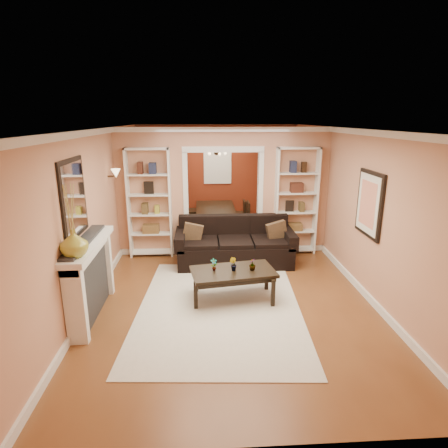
{
  "coord_description": "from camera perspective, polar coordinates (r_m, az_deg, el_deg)",
  "views": [
    {
      "loc": [
        -0.45,
        -6.69,
        2.87
      ],
      "look_at": [
        -0.1,
        -0.8,
        1.2
      ],
      "focal_mm": 30.0,
      "sensor_mm": 36.0,
      "label": 1
    }
  ],
  "objects": [
    {
      "name": "floor",
      "position": [
        7.29,
        0.42,
        -7.35
      ],
      "size": [
        8.0,
        8.0,
        0.0
      ],
      "primitive_type": "plane",
      "color": "brown",
      "rests_on": "ground"
    },
    {
      "name": "ceiling",
      "position": [
        6.7,
        0.47,
        14.38
      ],
      "size": [
        8.0,
        8.0,
        0.0
      ],
      "primitive_type": "plane",
      "rotation": [
        3.14,
        0.0,
        0.0
      ],
      "color": "white",
      "rests_on": "ground"
    },
    {
      "name": "wall_back",
      "position": [
        10.8,
        -1.0,
        7.75
      ],
      "size": [
        8.0,
        0.0,
        8.0
      ],
      "primitive_type": "plane",
      "rotation": [
        1.57,
        0.0,
        0.0
      ],
      "color": "tan",
      "rests_on": "ground"
    },
    {
      "name": "wall_front",
      "position": [
        3.12,
        5.52,
        -13.44
      ],
      "size": [
        8.0,
        0.0,
        8.0
      ],
      "primitive_type": "plane",
      "rotation": [
        -1.57,
        0.0,
        0.0
      ],
      "color": "tan",
      "rests_on": "ground"
    },
    {
      "name": "wall_left",
      "position": [
        7.09,
        -18.04,
        2.66
      ],
      "size": [
        0.0,
        8.0,
        8.0
      ],
      "primitive_type": "plane",
      "rotation": [
        1.57,
        0.0,
        1.57
      ],
      "color": "tan",
      "rests_on": "ground"
    },
    {
      "name": "wall_right",
      "position": [
        7.37,
        18.2,
        3.13
      ],
      "size": [
        0.0,
        8.0,
        8.0
      ],
      "primitive_type": "plane",
      "rotation": [
        1.57,
        0.0,
        -1.57
      ],
      "color": "tan",
      "rests_on": "ground"
    },
    {
      "name": "partition_wall",
      "position": [
        8.05,
        -0.14,
        4.94
      ],
      "size": [
        4.5,
        0.15,
        2.7
      ],
      "primitive_type": "cube",
      "color": "tan",
      "rests_on": "floor"
    },
    {
      "name": "red_back_panel",
      "position": [
        10.78,
        -0.99,
        7.57
      ],
      "size": [
        4.44,
        0.04,
        2.64
      ],
      "primitive_type": "cube",
      "color": "maroon",
      "rests_on": "floor"
    },
    {
      "name": "dining_window",
      "position": [
        10.71,
        -0.99,
        8.76
      ],
      "size": [
        0.78,
        0.03,
        0.98
      ],
      "primitive_type": "cube",
      "color": "#8CA5CC",
      "rests_on": "wall_back"
    },
    {
      "name": "area_rug",
      "position": [
        6.03,
        -0.7,
        -12.51
      ],
      "size": [
        2.73,
        3.66,
        0.01
      ],
      "primitive_type": "cube",
      "rotation": [
        0.0,
        0.0,
        -0.07
      ],
      "color": "beige",
      "rests_on": "floor"
    },
    {
      "name": "sofa",
      "position": [
        7.56,
        1.66,
        -2.72
      ],
      "size": [
        2.38,
        1.03,
        0.93
      ],
      "primitive_type": "cube",
      "color": "black",
      "rests_on": "floor"
    },
    {
      "name": "pillow_left",
      "position": [
        7.46,
        -4.79,
        -1.61
      ],
      "size": [
        0.38,
        0.12,
        0.37
      ],
      "primitive_type": "cube",
      "rotation": [
        0.0,
        0.0,
        -0.03
      ],
      "color": "brown",
      "rests_on": "sofa"
    },
    {
      "name": "pillow_right",
      "position": [
        7.6,
        8.03,
        -1.3
      ],
      "size": [
        0.41,
        0.19,
        0.39
      ],
      "primitive_type": "cube",
      "rotation": [
        0.0,
        0.0,
        0.21
      ],
      "color": "brown",
      "rests_on": "sofa"
    },
    {
      "name": "coffee_table",
      "position": [
        6.19,
        1.39,
        -9.22
      ],
      "size": [
        1.43,
        0.93,
        0.5
      ],
      "primitive_type": "cube",
      "rotation": [
        0.0,
        0.0,
        0.16
      ],
      "color": "black",
      "rests_on": "floor"
    },
    {
      "name": "plant_left",
      "position": [
        6.03,
        -1.55,
        -6.23
      ],
      "size": [
        0.13,
        0.11,
        0.21
      ],
      "primitive_type": "imported",
      "rotation": [
        0.0,
        0.0,
        0.37
      ],
      "color": "#336626",
      "rests_on": "coffee_table"
    },
    {
      "name": "plant_center",
      "position": [
        6.04,
        1.41,
        -6.14
      ],
      "size": [
        0.15,
        0.15,
        0.21
      ],
      "primitive_type": "imported",
      "rotation": [
        0.0,
        0.0,
        2.41
      ],
      "color": "#336626",
      "rests_on": "coffee_table"
    },
    {
      "name": "plant_right",
      "position": [
        6.08,
        4.34,
        -6.14
      ],
      "size": [
        0.13,
        0.13,
        0.19
      ],
      "primitive_type": "imported",
      "rotation": [
        0.0,
        0.0,
        4.43
      ],
      "color": "#336626",
      "rests_on": "coffee_table"
    },
    {
      "name": "bookshelf_left",
      "position": [
        7.98,
        -11.26,
        3.08
      ],
      "size": [
        0.9,
        0.3,
        2.3
      ],
      "primitive_type": "cube",
      "color": "white",
      "rests_on": "floor"
    },
    {
      "name": "bookshelf_right",
      "position": [
        8.16,
        10.89,
        3.37
      ],
      "size": [
        0.9,
        0.3,
        2.3
      ],
      "primitive_type": "cube",
      "color": "white",
      "rests_on": "floor"
    },
    {
      "name": "fireplace",
      "position": [
        5.9,
        -19.42,
        -7.97
      ],
      "size": [
        0.32,
        1.7,
        1.16
      ],
      "primitive_type": "cube",
      "color": "white",
      "rests_on": "floor"
    },
    {
      "name": "vase",
      "position": [
        5.12,
        -21.91,
        -2.73
      ],
      "size": [
        0.43,
        0.43,
        0.36
      ],
      "primitive_type": "imported",
      "rotation": [
        0.0,
        0.0,
        -0.3
      ],
      "color": "#9C9A32",
      "rests_on": "fireplace"
    },
    {
      "name": "mirror",
      "position": [
        5.59,
        -21.94,
        3.62
      ],
      "size": [
        0.03,
        0.95,
        1.1
      ],
      "primitive_type": "cube",
      "color": "silver",
      "rests_on": "wall_left"
    },
    {
      "name": "wall_sconce",
      "position": [
        7.51,
        -16.59,
        7.21
      ],
      "size": [
        0.18,
        0.18,
        0.22
      ],
      "primitive_type": "cube",
      "color": "#FFE0A5",
      "rests_on": "wall_left"
    },
    {
      "name": "framed_art",
      "position": [
        6.42,
        21.21,
        2.87
      ],
      "size": [
        0.04,
        0.85,
        1.05
      ],
      "primitive_type": "cube",
      "color": "black",
      "rests_on": "wall_right"
    },
    {
      "name": "dining_table",
      "position": [
        9.78,
        -1.1,
        0.7
      ],
      "size": [
        1.79,
        1.0,
        0.63
      ],
      "primitive_type": "imported",
      "rotation": [
        0.0,
        0.0,
        1.57
      ],
      "color": "black",
      "rests_on": "floor"
    },
    {
      "name": "dining_chair_nw",
      "position": [
        9.45,
        -4.36,
        1.03
      ],
      "size": [
        0.51,
        0.51,
        0.92
      ],
      "primitive_type": "cube",
      "rotation": [
        0.0,
        0.0,
        1.7
      ],
      "color": "black",
      "rests_on": "floor"
    },
    {
      "name": "dining_chair_ne",
      "position": [
        9.5,
        2.29,
        0.96
      ],
      "size": [
        0.51,
        0.51,
        0.87
      ],
      "primitive_type": "cube",
      "rotation": [
        0.0,
        0.0,
        -1.8
      ],
      "color": "black",
      "rests_on": "floor"
    },
    {
      "name": "dining_chair_sw",
      "position": [
        10.03,
        -4.32,
        1.96
      ],
      "size": [
        0.52,
        0.52,
        0.94
      ],
      "primitive_type": "cube",
      "rotation": [
        0.0,
        0.0,
        1.7
      ],
      "color": "black",
      "rests_on": "floor"
    },
    {
      "name": "dining_chair_se",
      "position": [
        10.09,
        1.95,
        1.56
      ],
      "size": [
        0.41,
        0.41,
        0.77
      ],
      "primitive_type": "cube",
      "rotation": [
        0.0,
        0.0,
        -1.49
      ],
      "color": "black",
      "rests_on": "floor"
    },
    {
      "name": "chandelier",
      "position": [
        9.44,
        -0.67,
        10.67
      ],
      "size": [
        0.5,
        0.5,
        0.3
      ],
      "primitive_type": "cube",
      "color": "#332417",
      "rests_on": "ceiling"
    }
  ]
}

